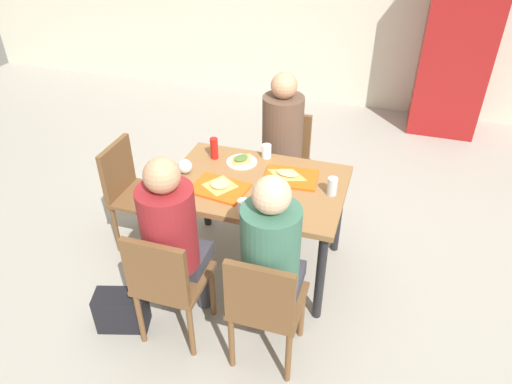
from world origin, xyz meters
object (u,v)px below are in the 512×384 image
object	(u,v)px
chair_left_end	(132,188)
soda_can	(332,186)
chair_near_left	(167,280)
chair_far_side	(285,157)
handbag	(122,310)
tray_red_near	(219,188)
pizza_slice_b	(287,174)
person_far_side	(281,138)
tray_red_far	(291,177)
pizza_slice_a	(220,184)
plastic_cup_b	(243,207)
main_table	(256,195)
drink_fridge	(458,45)
foil_bundle	(185,166)
person_in_brown_jacket	(272,254)
pizza_slice_c	(241,159)
person_in_red	(173,233)
chair_near_right	(264,304)
plastic_cup_a	(267,151)
paper_plate_near_edge	(272,206)
condiment_bottle	(214,148)

from	to	relation	value
chair_left_end	soda_can	distance (m)	1.52
chair_near_left	chair_far_side	world-z (taller)	same
chair_far_side	handbag	xyz separation A→B (m)	(-0.65, -1.61, -0.36)
tray_red_near	soda_can	distance (m)	0.74
chair_left_end	pizza_slice_b	bearing A→B (deg)	6.70
person_far_side	tray_red_far	size ratio (longest dim) A/B	3.50
pizza_slice_a	plastic_cup_b	distance (m)	0.33
chair_far_side	pizza_slice_a	size ratio (longest dim) A/B	3.98
plastic_cup_b	soda_can	xyz separation A→B (m)	(0.48, 0.37, 0.01)
plastic_cup_b	main_table	bearing A→B (deg)	94.85
pizza_slice_b	drink_fridge	xyz separation A→B (m)	(1.15, 2.71, 0.19)
chair_left_end	plastic_cup_b	world-z (taller)	chair_left_end
foil_bundle	handbag	bearing A→B (deg)	-100.13
tray_red_far	pizza_slice_a	xyz separation A→B (m)	(-0.42, -0.25, 0.02)
person_in_brown_jacket	plastic_cup_b	bearing A→B (deg)	131.27
tray_red_far	pizza_slice_c	xyz separation A→B (m)	(-0.40, 0.12, 0.01)
chair_left_end	person_in_red	size ratio (longest dim) A/B	0.67
chair_near_right	chair_left_end	world-z (taller)	same
handbag	chair_near_right	bearing A→B (deg)	0.98
plastic_cup_a	person_far_side	bearing A→B (deg)	84.43
chair_near_left	pizza_slice_c	bearing A→B (deg)	84.09
chair_near_right	handbag	xyz separation A→B (m)	(-0.95, -0.02, -0.36)
chair_far_side	plastic_cup_b	bearing A→B (deg)	-88.51
person_far_side	handbag	size ratio (longest dim) A/B	3.94
chair_left_end	person_in_red	distance (m)	0.98
plastic_cup_a	handbag	distance (m)	1.47
paper_plate_near_edge	condiment_bottle	distance (m)	0.73
condiment_bottle	person_in_red	bearing A→B (deg)	-84.22
tray_red_near	person_in_red	bearing A→B (deg)	-99.90
condiment_bottle	foil_bundle	bearing A→B (deg)	-115.70
pizza_slice_b	handbag	size ratio (longest dim) A/B	0.75
plastic_cup_b	tray_red_far	bearing A→B (deg)	69.36
chair_near_right	soda_can	size ratio (longest dim) A/B	6.97
person_in_brown_jacket	paper_plate_near_edge	size ratio (longest dim) A/B	5.73
person_far_side	drink_fridge	bearing A→B (deg)	58.76
person_in_red	handbag	bearing A→B (deg)	-155.93
pizza_slice_a	handbag	size ratio (longest dim) A/B	0.67
foil_bundle	pizza_slice_a	bearing A→B (deg)	-19.06
person_far_side	foil_bundle	xyz separation A→B (m)	(-0.51, -0.68, 0.04)
chair_near_right	condiment_bottle	bearing A→B (deg)	123.80
chair_far_side	chair_left_end	bearing A→B (deg)	-140.89
main_table	handbag	bearing A→B (deg)	-128.56
main_table	condiment_bottle	xyz separation A→B (m)	(-0.39, 0.23, 0.17)
chair_near_left	person_in_red	xyz separation A→B (m)	(0.00, 0.14, 0.25)
plastic_cup_a	pizza_slice_a	bearing A→B (deg)	-110.90
tray_red_far	plastic_cup_a	bearing A→B (deg)	136.40
chair_near_left	drink_fridge	size ratio (longest dim) A/B	0.45
pizza_slice_a	pizza_slice_b	size ratio (longest dim) A/B	0.90
foil_bundle	chair_left_end	bearing A→B (deg)	177.50
person_in_red	drink_fridge	size ratio (longest dim) A/B	0.66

